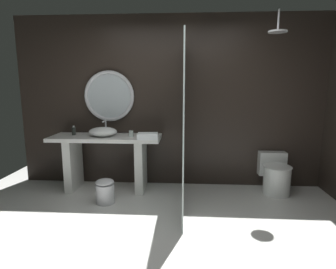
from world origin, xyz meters
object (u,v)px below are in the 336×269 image
object	(u,v)px
tumbler_cup	(131,134)
vessel_sink	(103,132)
soap_dispenser	(74,131)
folded_hand_towel	(148,136)
toilet	(275,175)
round_wall_mirror	(109,96)
rain_shower_head	(278,30)
waste_bin	(105,191)

from	to	relation	value
tumbler_cup	vessel_sink	bearing A→B (deg)	-179.84
vessel_sink	soap_dispenser	world-z (taller)	vessel_sink
folded_hand_towel	toilet	bearing A→B (deg)	6.54
soap_dispenser	toilet	xyz separation A→B (m)	(3.01, -0.01, -0.62)
round_wall_mirror	rain_shower_head	size ratio (longest dim) A/B	2.78
toilet	folded_hand_towel	size ratio (longest dim) A/B	2.00
round_wall_mirror	waste_bin	xyz separation A→B (m)	(0.11, -0.77, -1.23)
round_wall_mirror	toilet	size ratio (longest dim) A/B	1.37
folded_hand_towel	rain_shower_head	bearing A→B (deg)	-2.08
rain_shower_head	waste_bin	bearing A→B (deg)	-173.21
vessel_sink	tumbler_cup	size ratio (longest dim) A/B	4.54
tumbler_cup	folded_hand_towel	xyz separation A→B (m)	(0.26, -0.15, -0.00)
vessel_sink	waste_bin	bearing A→B (deg)	-73.64
rain_shower_head	tumbler_cup	bearing A→B (deg)	173.81
round_wall_mirror	toilet	bearing A→B (deg)	-5.32
round_wall_mirror	toilet	distance (m)	2.76
tumbler_cup	soap_dispenser	bearing A→B (deg)	175.29
vessel_sink	round_wall_mirror	world-z (taller)	round_wall_mirror
tumbler_cup	soap_dispenser	distance (m)	0.89
tumbler_cup	toilet	bearing A→B (deg)	1.72
tumbler_cup	waste_bin	xyz separation A→B (m)	(-0.28, -0.47, -0.70)
tumbler_cup	folded_hand_towel	world-z (taller)	tumbler_cup
vessel_sink	tumbler_cup	world-z (taller)	vessel_sink
round_wall_mirror	tumbler_cup	bearing A→B (deg)	-37.55
rain_shower_head	round_wall_mirror	bearing A→B (deg)	167.68
soap_dispenser	rain_shower_head	distance (m)	3.14
vessel_sink	soap_dispenser	xyz separation A→B (m)	(-0.47, 0.07, -0.01)
soap_dispenser	round_wall_mirror	xyz separation A→B (m)	(0.50, 0.22, 0.51)
round_wall_mirror	rain_shower_head	world-z (taller)	rain_shower_head
rain_shower_head	toilet	distance (m)	2.01
round_wall_mirror	folded_hand_towel	distance (m)	0.95
soap_dispenser	waste_bin	world-z (taller)	soap_dispenser
toilet	round_wall_mirror	bearing A→B (deg)	174.68
vessel_sink	soap_dispenser	distance (m)	0.47
tumbler_cup	toilet	size ratio (longest dim) A/B	0.16
folded_hand_towel	soap_dispenser	bearing A→B (deg)	169.06
vessel_sink	toilet	xyz separation A→B (m)	(2.54, 0.06, -0.63)
tumbler_cup	toilet	world-z (taller)	tumbler_cup
round_wall_mirror	folded_hand_towel	size ratio (longest dim) A/B	2.73
vessel_sink	waste_bin	xyz separation A→B (m)	(0.14, -0.47, -0.73)
tumbler_cup	waste_bin	distance (m)	0.89
round_wall_mirror	rain_shower_head	distance (m)	2.52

